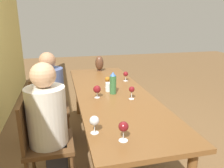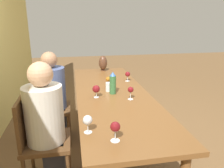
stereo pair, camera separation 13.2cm
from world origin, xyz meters
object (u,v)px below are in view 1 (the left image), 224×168
Objects in this scene: wine_glass_2 at (97,89)px; wine_glass_5 at (107,80)px; chair_near at (42,141)px; chair_far at (46,108)px; person_near at (49,124)px; wine_glass_4 at (123,127)px; water_bottle at (113,83)px; water_tumbler at (108,87)px; wine_glass_1 at (126,74)px; wine_glass_3 at (94,121)px; person_far at (52,96)px; wine_glass_0 at (132,90)px; vase at (99,63)px.

wine_glass_5 is (0.33, -0.19, 0.01)m from wine_glass_2.
chair_near is 0.80m from chair_far.
wine_glass_5 is 0.11× the size of person_near.
wine_glass_4 reaches higher than wine_glass_5.
wine_glass_5 is 1.08m from chair_near.
chair_near is at bearing 90.00° from person_near.
water_bottle is 0.28× the size of chair_far.
wine_glass_4 is (-1.09, 0.13, 0.05)m from water_tumbler.
water_tumbler is 0.50m from wine_glass_1.
wine_glass_3 is at bearing 168.79° from wine_glass_2.
water_bottle is at bearing -9.46° from wine_glass_4.
person_far is at bearing 21.25° from wine_glass_4.
wine_glass_4 is at bearing 157.63° from wine_glass_0.
wine_glass_2 is (-0.56, 0.50, -0.00)m from wine_glass_1.
wine_glass_5 is at bearing -49.26° from chair_near.
vase is 1.10m from person_far.
wine_glass_4 is 1.25m from wine_glass_5.
wine_glass_4 is (-0.78, 0.32, 0.00)m from wine_glass_0.
person_near is (0.00, -0.08, 0.16)m from chair_near.
water_bottle reaches higher than wine_glass_2.
wine_glass_0 is 0.37m from wine_glass_2.
water_bottle is 0.21× the size of person_far.
person_far is at bearing 16.16° from wine_glass_3.
chair_far is (-0.76, 0.84, -0.38)m from vase.
wine_glass_3 is at bearing -163.84° from person_far.
wine_glass_1 is 0.11× the size of person_near.
wine_glass_5 is (1.08, -0.34, 0.00)m from wine_glass_3.
person_near is at bearing 121.21° from water_bottle.
vase is at bearing -5.84° from wine_glass_4.
wine_glass_0 is at bearing -144.73° from water_bottle.
water_bottle is 1.93× the size of wine_glass_1.
vase is 0.71m from wine_glass_1.
wine_glass_4 is 0.92m from chair_near.
wine_glass_2 is at bearing -11.21° from wine_glass_3.
wine_glass_4 is at bearing -132.83° from chair_near.
water_tumbler is 0.75× the size of wine_glass_5.
vase is 2.02m from wine_glass_3.
vase reaches higher than wine_glass_3.
wine_glass_3 reaches higher than wine_glass_1.
water_bottle is 0.97m from chair_near.
person_near is at bearing 127.78° from water_tumbler.
wine_glass_1 is 1.46m from wine_glass_3.
chair_far is 0.73× the size of person_near.
chair_near reaches higher than wine_glass_3.
wine_glass_3 is 1.13m from wine_glass_5.
wine_glass_0 is 1.02× the size of wine_glass_2.
wine_glass_4 is at bearing 174.16° from vase.
water_bottle is 0.28× the size of chair_near.
vase is 1.88× the size of wine_glass_1.
wine_glass_1 is (0.69, -0.14, -0.01)m from wine_glass_0.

